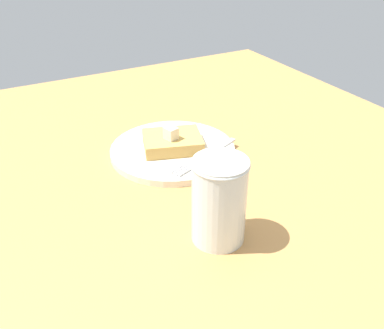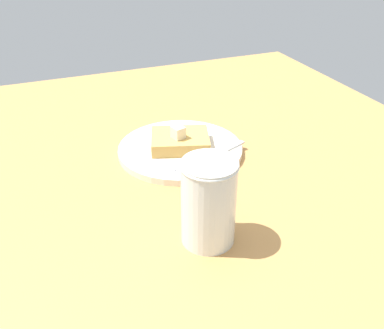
# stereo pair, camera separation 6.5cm
# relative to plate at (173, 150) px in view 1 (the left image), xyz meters

# --- Properties ---
(table_surface) EXTENTS (0.95, 0.95, 0.03)m
(table_surface) POSITION_rel_plate_xyz_m (0.01, -0.03, -0.02)
(table_surface) COLOR #B68146
(table_surface) RESTS_ON ground
(plate) EXTENTS (0.22, 0.22, 0.01)m
(plate) POSITION_rel_plate_xyz_m (0.00, 0.00, 0.00)
(plate) COLOR silver
(plate) RESTS_ON table_surface
(toast_slice_center) EXTENTS (0.11, 0.12, 0.02)m
(toast_slice_center) POSITION_rel_plate_xyz_m (0.00, 0.00, 0.02)
(toast_slice_center) COLOR tan
(toast_slice_center) RESTS_ON plate
(butter_pat_primary) EXTENTS (0.03, 0.02, 0.02)m
(butter_pat_primary) POSITION_rel_plate_xyz_m (-0.01, 0.01, 0.04)
(butter_pat_primary) COLOR beige
(butter_pat_primary) RESTS_ON toast_slice_center
(fork) EXTENTS (0.07, 0.15, 0.00)m
(fork) POSITION_rel_plate_xyz_m (-0.06, -0.03, 0.01)
(fork) COLOR silver
(fork) RESTS_ON plate
(syrup_jar) EXTENTS (0.07, 0.07, 0.12)m
(syrup_jar) POSITION_rel_plate_xyz_m (-0.23, 0.05, 0.05)
(syrup_jar) COLOR #472009
(syrup_jar) RESTS_ON table_surface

